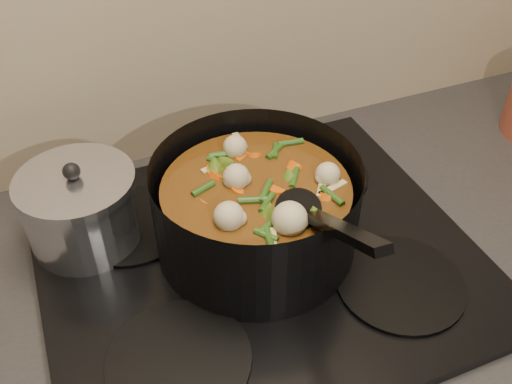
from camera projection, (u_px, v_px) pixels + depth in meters
name	position (u px, v px, depth m)	size (l,w,h in m)	color
stovetop	(258.00, 257.00, 0.85)	(0.62, 0.54, 0.03)	black
stockpot	(256.00, 210.00, 0.81)	(0.35, 0.43, 0.22)	black
saucepan	(81.00, 208.00, 0.83)	(0.17, 0.17, 0.14)	silver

